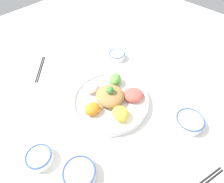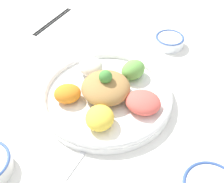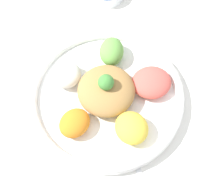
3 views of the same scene
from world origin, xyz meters
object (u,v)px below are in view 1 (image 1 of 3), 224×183
at_px(rice_bowl_blue, 39,158).
at_px(sauce_bowl_dark, 117,55).
at_px(serving_spoon_main, 124,153).
at_px(rice_bowl_plain, 79,173).
at_px(salad_platter, 111,98).
at_px(chopsticks_pair_far, 40,68).
at_px(sauce_bowl_red, 189,121).

xyz_separation_m(rice_bowl_blue, sauce_bowl_dark, (0.21, -0.63, -0.00)).
bearing_deg(rice_bowl_blue, serving_spoon_main, -130.84).
distance_m(rice_bowl_blue, rice_bowl_plain, 0.16).
xyz_separation_m(salad_platter, chopsticks_pair_far, (0.44, 0.11, -0.02)).
relative_size(rice_bowl_blue, chopsticks_pair_far, 0.59).
distance_m(sauce_bowl_red, serving_spoon_main, 0.31).
relative_size(rice_bowl_blue, rice_bowl_plain, 0.83).
distance_m(salad_platter, chopsticks_pair_far, 0.45).
bearing_deg(sauce_bowl_red, salad_platter, 24.55).
distance_m(sauce_bowl_dark, serving_spoon_main, 0.57).
bearing_deg(rice_bowl_plain, chopsticks_pair_far, -18.67).
height_order(salad_platter, rice_bowl_plain, salad_platter).
bearing_deg(rice_bowl_plain, salad_platter, -63.67).
distance_m(sauce_bowl_red, rice_bowl_blue, 0.61).
relative_size(rice_bowl_blue, sauce_bowl_dark, 1.03).
bearing_deg(salad_platter, rice_bowl_blue, 90.85).
relative_size(rice_bowl_plain, chopsticks_pair_far, 0.72).
height_order(sauce_bowl_red, sauce_bowl_dark, sauce_bowl_red).
height_order(sauce_bowl_red, serving_spoon_main, sauce_bowl_red).
bearing_deg(sauce_bowl_red, serving_spoon_main, 69.18).
distance_m(sauce_bowl_red, chopsticks_pair_far, 0.80).
height_order(chopsticks_pair_far, serving_spoon_main, chopsticks_pair_far).
bearing_deg(salad_platter, sauce_bowl_dark, -51.48).
height_order(rice_bowl_plain, serving_spoon_main, rice_bowl_plain).
distance_m(sauce_bowl_red, sauce_bowl_dark, 0.53).
height_order(salad_platter, sauce_bowl_red, salad_platter).
bearing_deg(salad_platter, chopsticks_pair_far, 14.11).
relative_size(salad_platter, sauce_bowl_red, 3.04).
relative_size(sauce_bowl_red, sauce_bowl_dark, 1.26).
height_order(sauce_bowl_dark, serving_spoon_main, sauce_bowl_dark).
bearing_deg(sauce_bowl_dark, rice_bowl_blue, 108.18).
height_order(rice_bowl_blue, rice_bowl_plain, same).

